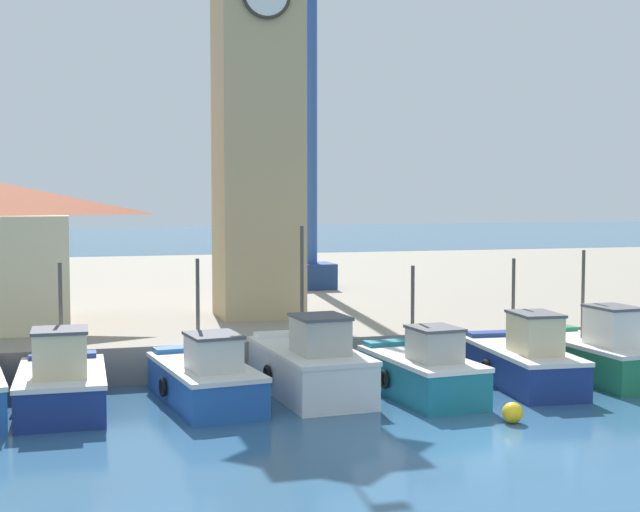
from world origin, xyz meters
TOP-DOWN VIEW (x-y plane):
  - ground_plane at (0.00, 0.00)m, footprint 300.00×300.00m
  - quay_wharf at (0.00, 28.83)m, footprint 120.00×40.00m
  - fishing_boat_left_outer at (-9.42, 6.10)m, footprint 2.29×4.34m
  - fishing_boat_left_inner at (-5.80, 6.04)m, footprint 2.64×5.04m
  - fishing_boat_mid_left at (-2.87, 6.31)m, footprint 2.49×5.24m
  - fishing_boat_center at (-0.03, 5.19)m, footprint 2.26×4.55m
  - fishing_boat_mid_right at (3.29, 5.72)m, footprint 2.26×5.19m
  - fishing_boat_right_inner at (5.86, 5.98)m, footprint 2.14×5.01m
  - clock_tower at (-2.61, 14.41)m, footprint 3.40×3.40m
  - port_crane_near at (1.67, 23.56)m, footprint 4.07×10.64m
  - mooring_buoy at (1.00, 2.01)m, footprint 0.51×0.51m

SIDE VIEW (x-z plane):
  - ground_plane at x=0.00m, z-range 0.00..0.00m
  - mooring_buoy at x=1.00m, z-range 0.00..0.51m
  - quay_wharf at x=0.00m, z-range 0.00..1.11m
  - fishing_boat_left_inner at x=-5.80m, z-range -1.22..2.56m
  - fishing_boat_center at x=-0.03m, z-range -1.06..2.48m
  - fishing_boat_left_outer at x=-9.42m, z-range -1.15..2.60m
  - fishing_boat_mid_right at x=3.29m, z-range -1.08..2.55m
  - fishing_boat_right_inner at x=5.86m, z-range -1.15..2.67m
  - fishing_boat_mid_left at x=-2.87m, z-range -1.50..3.11m
  - port_crane_near at x=1.67m, z-range -1.15..18.37m
  - clock_tower at x=-2.61m, z-range 0.71..17.48m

